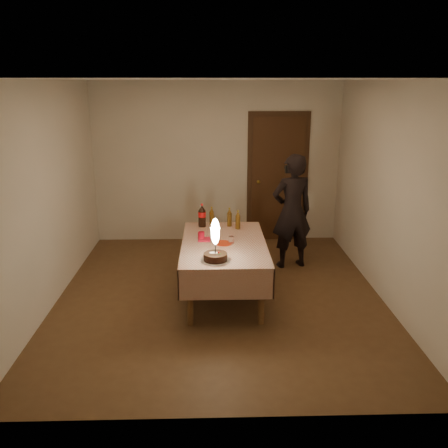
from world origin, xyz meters
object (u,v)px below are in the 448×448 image
at_px(red_plate, 223,243).
at_px(cola_bottle, 202,216).
at_px(birthday_cake, 215,250).
at_px(photographer, 292,211).
at_px(amber_bottle_mid, 229,218).
at_px(red_cup, 201,236).
at_px(amber_bottle_right, 238,220).
at_px(clear_cup, 231,240).
at_px(dining_table, 224,250).
at_px(amber_bottle_left, 212,216).

relative_size(red_plate, cola_bottle, 0.69).
height_order(birthday_cake, photographer, photographer).
distance_m(cola_bottle, amber_bottle_mid, 0.37).
xyz_separation_m(red_cup, amber_bottle_mid, (0.37, 0.57, 0.07)).
xyz_separation_m(red_cup, amber_bottle_right, (0.48, 0.44, 0.07)).
relative_size(amber_bottle_mid, photographer, 0.16).
relative_size(clear_cup, amber_bottle_mid, 0.35).
relative_size(red_cup, amber_bottle_right, 0.39).
xyz_separation_m(dining_table, amber_bottle_left, (-0.14, 0.74, 0.21)).
bearing_deg(clear_cup, amber_bottle_mid, 89.54).
height_order(red_plate, amber_bottle_mid, amber_bottle_mid).
bearing_deg(amber_bottle_mid, amber_bottle_left, 165.77).
bearing_deg(dining_table, cola_bottle, 112.47).
height_order(dining_table, birthday_cake, birthday_cake).
xyz_separation_m(amber_bottle_left, amber_bottle_right, (0.34, -0.19, 0.00)).
distance_m(dining_table, red_plate, 0.11).
bearing_deg(clear_cup, photographer, 48.31).
xyz_separation_m(amber_bottle_right, photographer, (0.79, 0.42, 0.00)).
bearing_deg(red_cup, amber_bottle_mid, 56.87).
relative_size(amber_bottle_left, photographer, 0.16).
bearing_deg(amber_bottle_mid, red_plate, -97.97).
xyz_separation_m(cola_bottle, amber_bottle_mid, (0.37, 0.01, -0.03)).
relative_size(dining_table, cola_bottle, 5.42).
height_order(clear_cup, amber_bottle_mid, amber_bottle_mid).
bearing_deg(birthday_cake, photographer, 55.17).
distance_m(red_plate, red_cup, 0.31).
xyz_separation_m(red_plate, red_cup, (-0.27, 0.15, 0.05)).
distance_m(birthday_cake, amber_bottle_left, 1.35).
distance_m(birthday_cake, amber_bottle_right, 1.20).
relative_size(red_cup, clear_cup, 1.11).
bearing_deg(photographer, amber_bottle_mid, -161.89).
bearing_deg(photographer, dining_table, -135.56).
relative_size(amber_bottle_right, amber_bottle_mid, 1.00).
bearing_deg(cola_bottle, amber_bottle_right, -13.70).
distance_m(amber_bottle_left, photographer, 1.16).
bearing_deg(red_plate, red_cup, 150.37).
height_order(birthday_cake, amber_bottle_mid, birthday_cake).
relative_size(dining_table, photographer, 1.05).
height_order(red_plate, photographer, photographer).
xyz_separation_m(dining_table, red_cup, (-0.28, 0.11, 0.15)).
relative_size(amber_bottle_right, photographer, 0.16).
bearing_deg(red_cup, red_plate, -29.63).
distance_m(clear_cup, cola_bottle, 0.80).
bearing_deg(amber_bottle_mid, red_cup, -123.13).
height_order(dining_table, clear_cup, clear_cup).
bearing_deg(amber_bottle_left, red_plate, -80.04).
relative_size(red_cup, amber_bottle_mid, 0.39).
relative_size(birthday_cake, photographer, 0.29).
distance_m(red_cup, cola_bottle, 0.56).
bearing_deg(amber_bottle_right, red_cup, -137.48).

